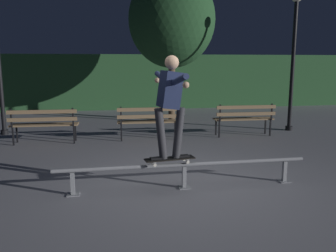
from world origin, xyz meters
name	(u,v)px	position (x,y,z in m)	size (l,w,h in m)	color
ground_plane	(182,185)	(0.00, 0.00, 0.00)	(90.00, 90.00, 0.00)	gray
hedge_backdrop	(133,82)	(0.00, 10.01, 1.14)	(24.00, 1.20, 2.28)	#2D5B33
grind_rail	(184,169)	(0.00, -0.13, 0.31)	(3.99, 0.18, 0.40)	gray
skateboard	(170,159)	(-0.23, -0.13, 0.48)	(0.80, 0.31, 0.09)	black
skateboarder	(170,98)	(-0.23, -0.12, 1.41)	(0.63, 1.40, 1.56)	black
park_bench_leftmost	(44,122)	(-2.66, 3.46, 0.54)	(1.61, 0.47, 0.88)	black
park_bench_left_center	(149,119)	(-0.10, 3.46, 0.54)	(1.61, 0.47, 0.88)	black
park_bench_right_center	(244,116)	(2.45, 3.46, 0.54)	(1.61, 0.47, 0.88)	black
tree_behind_benches	(172,20)	(1.03, 6.37, 3.31)	(2.82, 2.82, 4.87)	brown
lamp_post_right	(294,43)	(4.07, 4.04, 2.48)	(0.32, 0.32, 3.90)	black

